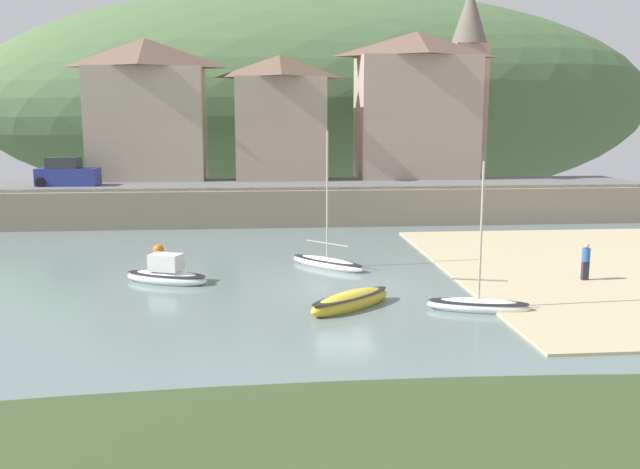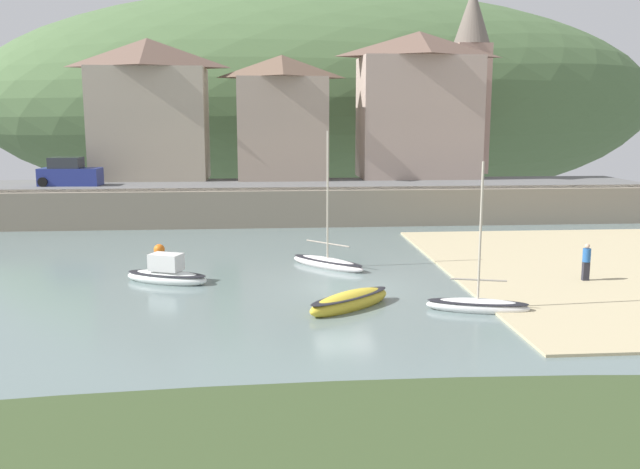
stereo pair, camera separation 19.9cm
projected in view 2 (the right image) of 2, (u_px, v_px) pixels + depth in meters
The scene contains 14 objects.
ground at pixel (432, 363), 19.58m from camera, with size 48.00×41.00×0.61m.
quay_seawall at pixel (314, 204), 45.84m from camera, with size 48.00×9.40×2.40m.
hillside_backdrop at pixel (318, 102), 81.86m from camera, with size 80.00×44.00×25.20m.
waterfront_building_left at pixel (150, 109), 51.38m from camera, with size 8.74×5.22×10.43m.
waterfront_building_centre at pixel (282, 116), 52.28m from camera, with size 6.97×6.16×9.29m.
waterfront_building_right at pixel (418, 105), 52.96m from camera, with size 9.28×5.69×11.11m.
church_with_spire at pixel (470, 78), 56.93m from camera, with size 3.00×3.00×15.23m.
rowboat_small_beached at pixel (350, 301), 25.71m from camera, with size 3.78×3.40×0.86m.
sailboat_white_hull at pixel (327, 262), 32.72m from camera, with size 3.66×3.70×6.60m.
dinghy_open_wooden at pixel (167, 275), 29.73m from camera, with size 4.01×2.59×1.42m.
sailboat_far_left at pixel (478, 305), 25.36m from camera, with size 3.89×1.94×5.67m.
parked_car_near_slipway at pixel (70, 174), 47.33m from camera, with size 4.20×1.96×1.95m.
person_on_slipway at pixel (586, 260), 29.58m from camera, with size 0.34×0.34×1.62m.
mooring_buoy at pixel (159, 250), 36.19m from camera, with size 0.58×0.58×0.58m.
Camera 2 is at (-3.31, -27.91, 7.12)m, focal length 38.47 mm.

